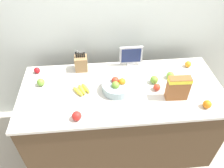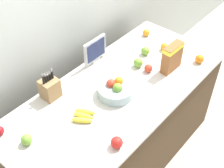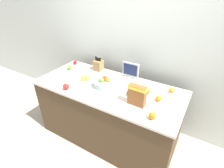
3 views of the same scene
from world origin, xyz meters
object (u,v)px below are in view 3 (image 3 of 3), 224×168
at_px(knife_block, 98,65).
at_px(small_monitor, 131,70).
at_px(apple_front, 148,91).
at_px(apple_by_knife_block, 70,68).
at_px(apple_leftmost, 75,63).
at_px(cereal_box, 137,95).
at_px(orange_near_bowl, 172,90).
at_px(orange_mid_right, 152,116).
at_px(apple_middle, 133,89).
at_px(fruit_bowl, 104,83).
at_px(orange_back_center, 159,99).
at_px(banana_bunch, 85,78).
at_px(apple_rear, 66,87).
at_px(apple_rightmost, 129,93).

distance_m(knife_block, small_monitor, 0.54).
bearing_deg(apple_front, apple_by_knife_block, 179.44).
xyz_separation_m(apple_leftmost, apple_by_knife_block, (0.07, -0.21, 0.01)).
bearing_deg(apple_by_knife_block, small_monitor, 15.01).
relative_size(small_monitor, cereal_box, 1.01).
relative_size(cereal_box, orange_near_bowl, 3.54).
bearing_deg(apple_by_knife_block, orange_near_bowl, 5.84).
xyz_separation_m(apple_by_knife_block, orange_mid_right, (1.52, -0.44, -0.00)).
bearing_deg(orange_near_bowl, apple_front, -145.71).
xyz_separation_m(knife_block, cereal_box, (0.88, -0.52, 0.05)).
distance_m(small_monitor, apple_front, 0.46).
bearing_deg(orange_mid_right, orange_near_bowl, 85.87).
xyz_separation_m(apple_middle, apple_leftmost, (-1.20, 0.27, -0.01)).
bearing_deg(apple_leftmost, fruit_bowl, -23.30).
height_order(knife_block, small_monitor, knife_block).
height_order(fruit_bowl, apple_front, fruit_bowl).
bearing_deg(orange_back_center, apple_front, 151.12).
bearing_deg(orange_back_center, apple_middle, 174.09).
height_order(banana_bunch, orange_back_center, orange_back_center).
distance_m(cereal_box, orange_back_center, 0.29).
height_order(cereal_box, apple_leftmost, cereal_box).
distance_m(apple_front, orange_mid_right, 0.47).
xyz_separation_m(banana_bunch, apple_rear, (-0.04, -0.34, 0.02)).
bearing_deg(orange_mid_right, apple_middle, 136.55).
relative_size(apple_by_knife_block, apple_front, 1.00).
bearing_deg(orange_back_center, banana_bunch, -178.86).
height_order(knife_block, apple_front, knife_block).
bearing_deg(cereal_box, apple_middle, 125.58).
relative_size(apple_middle, apple_front, 1.06).
xyz_separation_m(apple_rightmost, orange_back_center, (0.35, 0.07, 0.00)).
xyz_separation_m(apple_middle, apple_front, (0.18, 0.06, -0.00)).
xyz_separation_m(fruit_bowl, apple_rightmost, (0.39, -0.03, -0.01)).
distance_m(apple_rear, apple_middle, 0.86).
xyz_separation_m(small_monitor, cereal_box, (0.34, -0.55, 0.01)).
distance_m(knife_block, apple_middle, 0.78).
distance_m(small_monitor, banana_bunch, 0.66).
xyz_separation_m(cereal_box, apple_front, (0.03, 0.28, -0.10)).
bearing_deg(apple_rear, orange_near_bowl, 27.67).
bearing_deg(fruit_bowl, apple_leftmost, 156.70).
height_order(apple_rear, orange_mid_right, apple_rear).
distance_m(fruit_bowl, apple_rear, 0.49).
distance_m(small_monitor, fruit_bowl, 0.45).
distance_m(cereal_box, apple_middle, 0.29).
height_order(apple_front, orange_near_bowl, apple_front).
xyz_separation_m(fruit_bowl, apple_by_knife_block, (-0.74, 0.14, -0.01)).
bearing_deg(banana_bunch, cereal_box, -11.10).
height_order(apple_rightmost, apple_by_knife_block, apple_by_knife_block).
bearing_deg(orange_near_bowl, apple_rightmost, -142.29).
relative_size(cereal_box, apple_front, 3.18).
bearing_deg(banana_bunch, fruit_bowl, -3.06).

